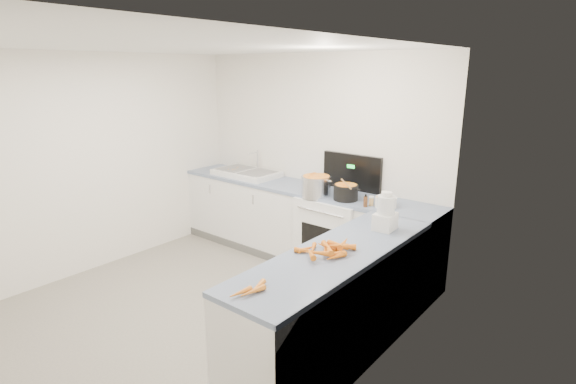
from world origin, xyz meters
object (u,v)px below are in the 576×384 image
Objects in this scene: spice_jar at (371,202)px; food_processor at (386,214)px; stove at (337,233)px; sink at (247,173)px; mixing_bowl at (386,202)px; black_pot at (346,193)px; steel_pot at (316,186)px; extract_bottle at (365,202)px.

food_processor reaches higher than spice_jar.
sink is at bearing 179.38° from stove.
stove is 0.83m from mixing_bowl.
sink reaches higher than black_pot.
stove reaches higher than steel_pot.
sink is at bearing 177.19° from mixing_bowl.
stove is 0.59m from black_pot.
stove reaches higher than food_processor.
spice_jar is at bearing 72.19° from extract_bottle.
extract_bottle is at bearing -16.57° from black_pot.
black_pot is at bearing 163.43° from extract_bottle.
spice_jar is (0.32, -0.01, -0.03)m from black_pot.
extract_bottle is (0.65, -0.04, -0.05)m from steel_pot.
sink is at bearing 175.46° from spice_jar.
mixing_bowl is at bearing -2.81° from sink.
food_processor is (0.31, -0.62, 0.10)m from mixing_bowl.
black_pot is at bearing -5.07° from sink.
stove is 0.73m from spice_jar.
black_pot is 0.32m from spice_jar.
extract_bottle is 0.08m from spice_jar.
stove is 16.27× the size of spice_jar.
black_pot is at bearing 178.19° from spice_jar.
sink is 2.51× the size of food_processor.
spice_jar is at bearing -15.49° from stove.
mixing_bowl is at bearing -7.71° from stove.
steel_pot is at bearing -172.63° from black_pot.
food_processor is (0.47, -0.49, 0.09)m from extract_bottle.
sink is 8.00× the size of extract_bottle.
extract_bottle is (0.48, -0.22, 0.52)m from stove.
black_pot is 0.77× the size of food_processor.
food_processor reaches higher than sink.
sink is at bearing 173.13° from extract_bottle.
steel_pot is at bearing -135.22° from stove.
black_pot is 0.96m from food_processor.
mixing_bowl is (0.46, 0.04, -0.02)m from black_pot.
stove is at bearing 44.78° from steel_pot.
extract_bottle is 1.29× the size of spice_jar.
stove reaches higher than sink.
steel_pot is 1.24m from food_processor.
sink is 2.51m from food_processor.
sink is (-1.45, 0.02, 0.50)m from stove.
stove is 0.74m from extract_bottle.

